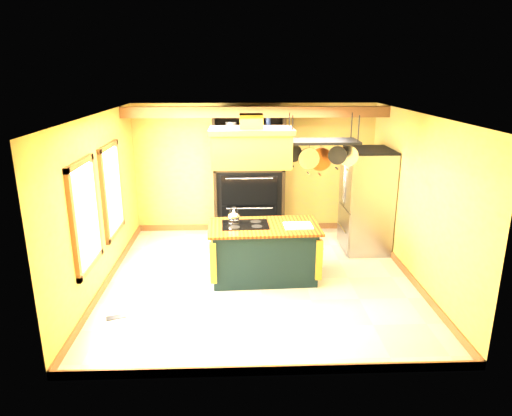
{
  "coord_description": "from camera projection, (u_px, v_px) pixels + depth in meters",
  "views": [
    {
      "loc": [
        -0.33,
        -6.91,
        3.34
      ],
      "look_at": [
        -0.05,
        0.3,
        1.15
      ],
      "focal_mm": 32.0,
      "sensor_mm": 36.0,
      "label": 1
    }
  ],
  "objects": [
    {
      "name": "ceiling",
      "position": [
        260.0,
        115.0,
        6.8
      ],
      "size": [
        5.0,
        5.0,
        0.0
      ],
      "primitive_type": "plane",
      "rotation": [
        3.14,
        0.0,
        0.0
      ],
      "color": "white",
      "rests_on": "wall_back"
    },
    {
      "name": "pot_rack",
      "position": [
        322.0,
        148.0,
        7.07
      ],
      "size": [
        1.19,
        0.55,
        0.9
      ],
      "color": "black",
      "rests_on": "ceiling"
    },
    {
      "name": "wall_right",
      "position": [
        416.0,
        200.0,
        7.28
      ],
      "size": [
        0.02,
        5.0,
        2.7
      ],
      "primitive_type": "cube",
      "color": "tan",
      "rests_on": "floor"
    },
    {
      "name": "ceiling_beam",
      "position": [
        256.0,
        112.0,
        8.46
      ],
      "size": [
        5.0,
        0.15,
        0.2
      ],
      "primitive_type": "cube",
      "color": "brown",
      "rests_on": "ceiling"
    },
    {
      "name": "refrigerator",
      "position": [
        366.0,
        202.0,
        8.63
      ],
      "size": [
        0.83,
        0.98,
        1.91
      ],
      "color": "#9A9CA3",
      "rests_on": "floor"
    },
    {
      "name": "window_far",
      "position": [
        112.0,
        190.0,
        7.66
      ],
      "size": [
        0.06,
        1.06,
        1.56
      ],
      "color": "brown",
      "rests_on": "wall_left"
    },
    {
      "name": "floor_register",
      "position": [
        116.0,
        317.0,
        6.41
      ],
      "size": [
        0.3,
        0.2,
        0.01
      ],
      "primitive_type": "cube",
      "rotation": [
        0.0,
        0.0,
        0.32
      ],
      "color": "black",
      "rests_on": "floor"
    },
    {
      "name": "wall_back",
      "position": [
        255.0,
        169.0,
        9.58
      ],
      "size": [
        5.0,
        0.02,
        2.7
      ],
      "primitive_type": "cube",
      "color": "tan",
      "rests_on": "floor"
    },
    {
      "name": "range_hood",
      "position": [
        251.0,
        145.0,
        7.01
      ],
      "size": [
        1.28,
        0.73,
        0.8
      ],
      "color": "#B1892C",
      "rests_on": "ceiling"
    },
    {
      "name": "wall_front",
      "position": [
        271.0,
        267.0,
        4.8
      ],
      "size": [
        5.0,
        0.02,
        2.7
      ],
      "primitive_type": "cube",
      "color": "tan",
      "rests_on": "floor"
    },
    {
      "name": "floor",
      "position": [
        260.0,
        279.0,
        7.58
      ],
      "size": [
        5.0,
        5.0,
        0.0
      ],
      "primitive_type": "plane",
      "color": "beige",
      "rests_on": "ground"
    },
    {
      "name": "window_near",
      "position": [
        86.0,
        216.0,
        6.32
      ],
      "size": [
        0.06,
        1.06,
        1.56
      ],
      "color": "brown",
      "rests_on": "wall_left"
    },
    {
      "name": "wall_left",
      "position": [
        100.0,
        203.0,
        7.1
      ],
      "size": [
        0.02,
        5.0,
        2.7
      ],
      "primitive_type": "cube",
      "color": "tan",
      "rests_on": "floor"
    },
    {
      "name": "hutch",
      "position": [
        249.0,
        190.0,
        9.43
      ],
      "size": [
        1.43,
        0.64,
        2.52
      ],
      "color": "black",
      "rests_on": "floor"
    },
    {
      "name": "kitchen_island",
      "position": [
        264.0,
        251.0,
        7.52
      ],
      "size": [
        1.83,
        1.07,
        1.11
      ],
      "rotation": [
        0.0,
        0.0,
        0.04
      ],
      "color": "black",
      "rests_on": "floor"
    }
  ]
}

